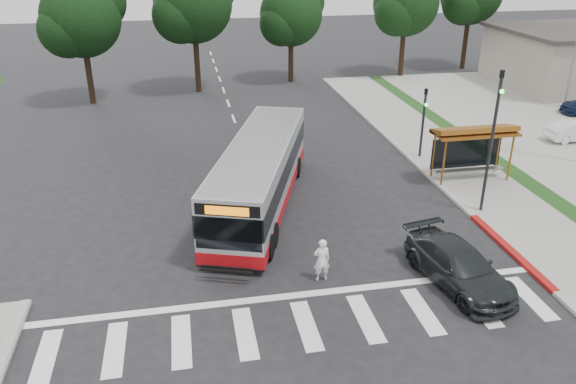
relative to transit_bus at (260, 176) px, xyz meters
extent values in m
plane|color=black|center=(0.18, -4.02, -1.54)|extent=(140.00, 140.00, 0.00)
cube|color=gray|center=(11.18, 3.98, -1.48)|extent=(4.00, 40.00, 0.12)
cube|color=#9E9991|center=(9.18, 3.98, -1.46)|extent=(0.30, 40.00, 0.15)
cube|color=maroon|center=(9.18, -6.02, -1.46)|extent=(0.32, 6.00, 0.15)
cube|color=silver|center=(0.18, -9.02, -1.53)|extent=(18.00, 2.60, 0.01)
cylinder|color=brown|center=(9.18, 0.38, -0.27)|extent=(0.10, 0.10, 2.30)
cylinder|color=brown|center=(12.78, 0.38, -0.27)|extent=(0.10, 0.10, 2.30)
cylinder|color=brown|center=(9.18, 1.58, -0.27)|extent=(0.10, 0.10, 2.30)
cylinder|color=brown|center=(12.78, 1.58, -0.27)|extent=(0.10, 0.10, 2.30)
cube|color=brown|center=(10.98, 0.98, 1.03)|extent=(4.20, 1.60, 0.12)
cube|color=brown|center=(10.98, 1.03, 1.18)|extent=(4.20, 1.32, 0.51)
cube|color=black|center=(10.98, 1.58, -0.22)|extent=(3.80, 0.06, 1.60)
cube|color=gray|center=(10.98, 0.98, -0.97)|extent=(3.60, 0.40, 0.08)
cylinder|color=black|center=(9.78, -2.52, 1.71)|extent=(0.14, 0.14, 6.50)
imported|color=black|center=(9.78, -2.52, 4.46)|extent=(0.16, 0.20, 1.00)
sphere|color=#19E533|center=(9.78, -2.70, 4.11)|extent=(0.18, 0.18, 0.18)
cylinder|color=black|center=(9.78, 4.48, 0.46)|extent=(0.14, 0.14, 4.00)
imported|color=black|center=(9.78, 4.48, 1.96)|extent=(0.16, 0.20, 1.00)
sphere|color=#19E533|center=(9.78, 4.30, 1.61)|extent=(0.18, 0.18, 0.18)
cylinder|color=black|center=(16.18, 23.98, 0.76)|extent=(0.44, 0.44, 4.40)
sphere|color=black|center=(16.18, 23.98, 4.76)|extent=(5.60, 5.60, 5.60)
sphere|color=black|center=(15.20, 23.28, 4.06)|extent=(3.92, 3.92, 3.92)
cylinder|color=black|center=(23.18, 25.98, 0.88)|extent=(0.44, 0.44, 4.84)
sphere|color=black|center=(22.20, 25.28, 4.51)|extent=(3.92, 3.92, 3.92)
cylinder|color=black|center=(-1.82, 21.98, 0.88)|extent=(0.44, 0.44, 4.84)
sphere|color=black|center=(-1.82, 21.98, 5.28)|extent=(6.00, 6.00, 6.00)
sphere|color=black|center=(-2.87, 21.23, 4.51)|extent=(4.20, 4.20, 4.20)
cylinder|color=black|center=(6.18, 23.98, 0.44)|extent=(0.44, 0.44, 3.96)
sphere|color=black|center=(6.18, 23.98, 4.04)|extent=(5.20, 5.20, 5.20)
sphere|color=black|center=(7.22, 24.76, 4.94)|extent=(3.90, 3.90, 3.90)
sphere|color=black|center=(5.27, 23.33, 3.41)|extent=(3.64, 3.64, 3.64)
cylinder|color=black|center=(-9.82, 19.98, 0.66)|extent=(0.44, 0.44, 4.40)
sphere|color=black|center=(-9.82, 19.98, 4.66)|extent=(5.60, 5.60, 5.60)
sphere|color=black|center=(-8.70, 20.82, 5.66)|extent=(4.20, 4.20, 4.20)
sphere|color=black|center=(-10.80, 19.28, 3.96)|extent=(3.92, 3.92, 3.92)
imported|color=white|center=(1.29, -6.52, -0.70)|extent=(0.62, 0.41, 1.68)
imported|color=#212527|center=(6.07, -7.66, -0.82)|extent=(2.90, 5.24, 1.44)
camera|label=1|loc=(-3.19, -23.35, 9.95)|focal=35.00mm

